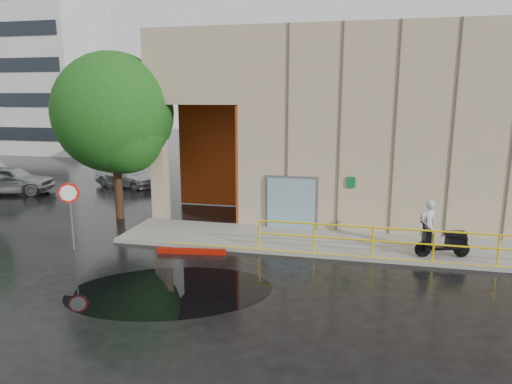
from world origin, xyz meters
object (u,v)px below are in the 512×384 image
at_px(scooter, 444,234).
at_px(tree_near, 116,118).
at_px(stop_sign, 70,201).
at_px(car_c, 127,176).
at_px(car_a, 10,180).
at_px(person, 428,225).
at_px(red_curb, 191,251).

bearing_deg(scooter, tree_near, 155.88).
distance_m(stop_sign, car_c, 11.79).
bearing_deg(scooter, car_a, 151.48).
distance_m(car_a, tree_near, 10.08).
bearing_deg(person, car_c, -58.14).
relative_size(car_a, car_c, 1.10).
bearing_deg(red_curb, scooter, 7.85).
bearing_deg(stop_sign, red_curb, 1.39).
height_order(scooter, car_c, scooter).
xyz_separation_m(person, scooter, (0.44, -0.57, -0.09)).
height_order(red_curb, car_c, car_c).
xyz_separation_m(stop_sign, tree_near, (-0.41, 4.23, 2.66)).
bearing_deg(tree_near, scooter, -11.09).
distance_m(car_a, car_c, 6.27).
relative_size(scooter, red_curb, 0.76).
relative_size(person, red_curb, 0.74).
xyz_separation_m(person, car_a, (-21.24, 5.45, -0.25)).
height_order(red_curb, tree_near, tree_near).
xyz_separation_m(red_curb, car_a, (-13.36, 7.16, 0.69)).
height_order(stop_sign, red_curb, stop_sign).
bearing_deg(tree_near, stop_sign, -84.42).
bearing_deg(stop_sign, scooter, 1.77).
xyz_separation_m(stop_sign, car_c, (-3.86, 11.08, -1.18)).
bearing_deg(car_a, scooter, -120.77).
height_order(car_a, tree_near, tree_near).
xyz_separation_m(scooter, stop_sign, (-12.54, -1.69, 0.84)).
height_order(person, red_curb, person).
relative_size(stop_sign, tree_near, 0.34).
bearing_deg(car_a, stop_sign, -145.38).
xyz_separation_m(person, car_c, (-15.96, 8.83, -0.43)).
relative_size(red_curb, car_c, 0.58).
xyz_separation_m(scooter, car_a, (-21.69, 6.02, -0.16)).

